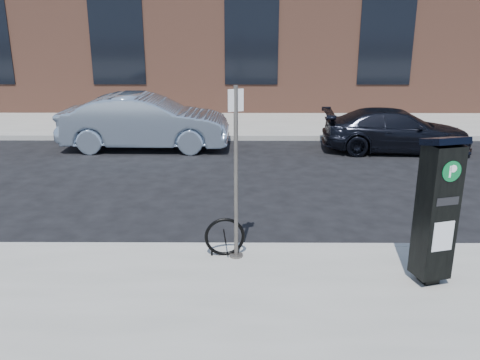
{
  "coord_description": "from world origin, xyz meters",
  "views": [
    {
      "loc": [
        -0.32,
        -7.52,
        3.63
      ],
      "look_at": [
        -0.37,
        0.5,
        1.08
      ],
      "focal_mm": 38.0,
      "sensor_mm": 36.0,
      "label": 1
    }
  ],
  "objects_px": {
    "bike_rack": "(225,237)",
    "car_dark": "(396,131)",
    "sign_pole": "(236,176)",
    "parking_kiosk": "(437,209)",
    "car_silver": "(145,122)"
  },
  "relations": [
    {
      "from": "parking_kiosk",
      "to": "car_dark",
      "type": "relative_size",
      "value": 0.5
    },
    {
      "from": "car_silver",
      "to": "car_dark",
      "type": "bearing_deg",
      "value": -91.73
    },
    {
      "from": "sign_pole",
      "to": "car_dark",
      "type": "height_order",
      "value": "sign_pole"
    },
    {
      "from": "parking_kiosk",
      "to": "car_silver",
      "type": "distance_m",
      "value": 9.8
    },
    {
      "from": "bike_rack",
      "to": "car_dark",
      "type": "height_order",
      "value": "car_dark"
    },
    {
      "from": "car_dark",
      "to": "sign_pole",
      "type": "bearing_deg",
      "value": 151.31
    },
    {
      "from": "car_silver",
      "to": "bike_rack",
      "type": "bearing_deg",
      "value": -160.37
    },
    {
      "from": "parking_kiosk",
      "to": "sign_pole",
      "type": "height_order",
      "value": "sign_pole"
    },
    {
      "from": "sign_pole",
      "to": "bike_rack",
      "type": "xyz_separation_m",
      "value": [
        -0.17,
        0.04,
        -0.99
      ]
    },
    {
      "from": "parking_kiosk",
      "to": "bike_rack",
      "type": "bearing_deg",
      "value": 148.39
    },
    {
      "from": "sign_pole",
      "to": "bike_rack",
      "type": "height_order",
      "value": "sign_pole"
    },
    {
      "from": "bike_rack",
      "to": "car_dark",
      "type": "bearing_deg",
      "value": 50.87
    },
    {
      "from": "parking_kiosk",
      "to": "bike_rack",
      "type": "distance_m",
      "value": 3.06
    },
    {
      "from": "car_dark",
      "to": "bike_rack",
      "type": "bearing_deg",
      "value": 150.16
    },
    {
      "from": "parking_kiosk",
      "to": "sign_pole",
      "type": "relative_size",
      "value": 0.8
    }
  ]
}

